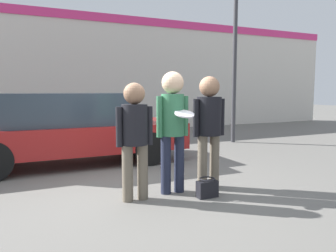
# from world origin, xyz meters

# --- Properties ---
(ground_plane) EXTENTS (56.00, 56.00, 0.00)m
(ground_plane) POSITION_xyz_m (0.00, 0.00, 0.00)
(ground_plane) COLOR #66635E
(storefront_building) EXTENTS (24.00, 0.22, 4.29)m
(storefront_building) POSITION_xyz_m (0.00, 7.52, 2.18)
(storefront_building) COLOR silver
(storefront_building) RESTS_ON ground
(person_left) EXTENTS (0.52, 0.35, 1.62)m
(person_left) POSITION_xyz_m (-0.24, -0.37, 0.96)
(person_left) COLOR #665B4C
(person_left) RESTS_ON ground
(person_middle_with_frisbee) EXTENTS (0.51, 0.56, 1.79)m
(person_middle_with_frisbee) POSITION_xyz_m (0.38, -0.28, 1.08)
(person_middle_with_frisbee) COLOR #1E2338
(person_middle_with_frisbee) RESTS_ON ground
(person_right) EXTENTS (0.55, 0.38, 1.73)m
(person_right) POSITION_xyz_m (0.99, -0.29, 1.05)
(person_right) COLOR #665B4C
(person_right) RESTS_ON ground
(parked_car_near) EXTENTS (4.58, 1.78, 1.47)m
(parked_car_near) POSITION_xyz_m (-0.71, 2.33, 0.74)
(parked_car_near) COLOR maroon
(parked_car_near) RESTS_ON ground
(handbag) EXTENTS (0.30, 0.23, 0.28)m
(handbag) POSITION_xyz_m (0.73, -0.69, 0.13)
(handbag) COLOR black
(handbag) RESTS_ON ground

